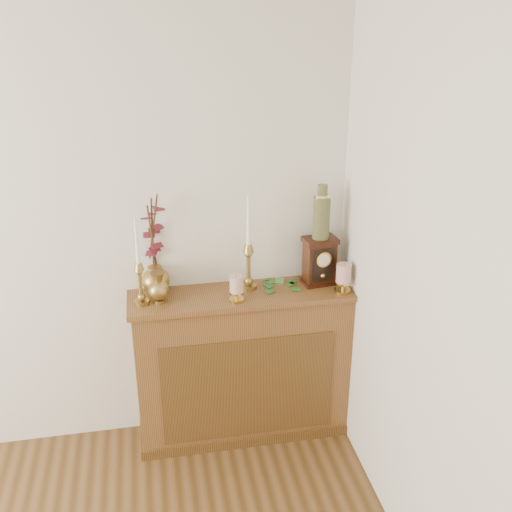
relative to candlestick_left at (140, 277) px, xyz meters
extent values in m
cube|color=brown|center=(0.54, 0.03, -0.64)|extent=(1.20, 0.30, 0.90)
cube|color=brown|center=(0.54, -0.12, -0.68)|extent=(0.96, 0.01, 0.63)
cube|color=brown|center=(0.54, 0.03, -0.17)|extent=(1.24, 0.34, 0.03)
cube|color=brown|center=(0.54, 0.03, -1.06)|extent=(1.23, 0.33, 0.06)
cylinder|color=#A79243|center=(0.00, 0.00, -0.15)|extent=(0.08, 0.08, 0.02)
sphere|color=#A79243|center=(0.00, 0.00, -0.12)|extent=(0.04, 0.04, 0.04)
cylinder|color=#A79243|center=(0.00, 0.00, -0.05)|extent=(0.02, 0.02, 0.14)
sphere|color=#A79243|center=(0.00, 0.00, 0.03)|extent=(0.04, 0.04, 0.04)
cone|color=#A79243|center=(0.00, 0.00, 0.06)|extent=(0.05, 0.05, 0.04)
cone|color=white|center=(0.00, 0.00, 0.20)|extent=(0.02, 0.02, 0.25)
cylinder|color=#A79243|center=(0.58, 0.07, -0.15)|extent=(0.09, 0.09, 0.02)
sphere|color=#A79243|center=(0.58, 0.07, -0.11)|extent=(0.05, 0.05, 0.05)
cylinder|color=#A79243|center=(0.58, 0.07, -0.03)|extent=(0.02, 0.02, 0.16)
sphere|color=#A79243|center=(0.58, 0.07, 0.05)|extent=(0.04, 0.04, 0.04)
cone|color=#A79243|center=(0.58, 0.07, 0.08)|extent=(0.06, 0.06, 0.04)
cone|color=white|center=(0.58, 0.07, 0.24)|extent=(0.02, 0.02, 0.28)
cylinder|color=#A79243|center=(0.09, -0.01, -0.15)|extent=(0.06, 0.06, 0.02)
sphere|color=#A79243|center=(0.09, -0.01, -0.08)|extent=(0.11, 0.11, 0.11)
cone|color=#A79243|center=(0.09, -0.01, -0.01)|extent=(0.08, 0.08, 0.05)
cylinder|color=#A79243|center=(0.08, 0.13, -0.15)|extent=(0.07, 0.07, 0.01)
ellipsoid|color=#A79243|center=(0.08, 0.13, -0.08)|extent=(0.15, 0.15, 0.13)
cylinder|color=#A79243|center=(0.08, 0.13, -0.02)|extent=(0.07, 0.07, 0.03)
cylinder|color=#472819|center=(0.08, 0.14, 0.17)|extent=(0.03, 0.10, 0.37)
cylinder|color=#472819|center=(0.08, 0.14, 0.18)|extent=(0.02, 0.08, 0.40)
cylinder|color=#472819|center=(0.09, 0.13, 0.20)|extent=(0.08, 0.13, 0.42)
cylinder|color=gold|center=(0.49, -0.06, -0.15)|extent=(0.08, 0.08, 0.01)
cylinder|color=gold|center=(0.49, -0.06, -0.12)|extent=(0.02, 0.02, 0.04)
cylinder|color=gold|center=(0.49, -0.06, -0.10)|extent=(0.08, 0.08, 0.01)
cylinder|color=beige|center=(0.49, -0.06, -0.06)|extent=(0.07, 0.07, 0.09)
cylinder|color=#472819|center=(0.49, -0.06, -0.01)|extent=(0.00, 0.00, 0.01)
cylinder|color=gold|center=(1.08, -0.07, -0.15)|extent=(0.09, 0.09, 0.02)
cylinder|color=gold|center=(1.08, -0.07, -0.12)|extent=(0.02, 0.02, 0.04)
cylinder|color=gold|center=(1.08, -0.07, -0.10)|extent=(0.08, 0.08, 0.01)
cylinder|color=beige|center=(1.08, -0.07, -0.04)|extent=(0.08, 0.08, 0.10)
cylinder|color=#472819|center=(1.08, -0.07, 0.01)|extent=(0.00, 0.00, 0.01)
cube|color=#286727|center=(0.63, 0.05, -0.15)|extent=(0.05, 0.06, 0.00)
cube|color=#286727|center=(0.69, 0.12, -0.15)|extent=(0.06, 0.06, 0.00)
cube|color=#286727|center=(0.64, 0.00, -0.15)|extent=(0.05, 0.04, 0.00)
cube|color=#286727|center=(0.89, 0.12, -0.15)|extent=(0.05, 0.06, 0.00)
cube|color=#286727|center=(0.73, -0.02, -0.15)|extent=(0.04, 0.05, 0.00)
cube|color=#286727|center=(0.88, -0.04, -0.15)|extent=(0.06, 0.05, 0.00)
cube|color=#286727|center=(0.63, -0.02, -0.15)|extent=(0.06, 0.06, 0.00)
cube|color=#286727|center=(0.76, 0.03, -0.15)|extent=(0.06, 0.06, 0.00)
cube|color=#286727|center=(1.02, 0.11, -0.15)|extent=(0.06, 0.07, 0.00)
cube|color=#286727|center=(0.68, 0.05, -0.11)|extent=(0.05, 0.05, 0.03)
cube|color=#286727|center=(0.74, -0.01, -0.09)|extent=(0.05, 0.03, 0.03)
cube|color=#286727|center=(1.00, 0.04, -0.10)|extent=(0.04, 0.05, 0.03)
cube|color=#35170A|center=(0.98, 0.07, -0.15)|extent=(0.20, 0.15, 0.02)
cube|color=#35170A|center=(0.98, 0.07, -0.03)|extent=(0.17, 0.13, 0.24)
cube|color=#35170A|center=(0.98, 0.07, 0.10)|extent=(0.20, 0.15, 0.03)
cube|color=black|center=(0.99, 0.01, -0.02)|extent=(0.13, 0.02, 0.19)
cylinder|color=#EBB945|center=(0.99, 0.01, 0.01)|extent=(0.09, 0.02, 0.09)
cylinder|color=silver|center=(0.99, 0.01, 0.01)|extent=(0.07, 0.01, 0.07)
sphere|color=#EBB945|center=(0.99, 0.02, -0.09)|extent=(0.03, 0.03, 0.03)
cylinder|color=#1A3527|center=(0.98, 0.07, 0.23)|extent=(0.09, 0.09, 0.23)
cylinder|color=#1A3527|center=(0.98, 0.07, 0.38)|extent=(0.05, 0.05, 0.08)
cylinder|color=#DBC67E|center=(0.98, 0.07, 0.35)|extent=(0.07, 0.07, 0.02)
camera|label=1|loc=(0.07, -2.84, 1.32)|focal=42.00mm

